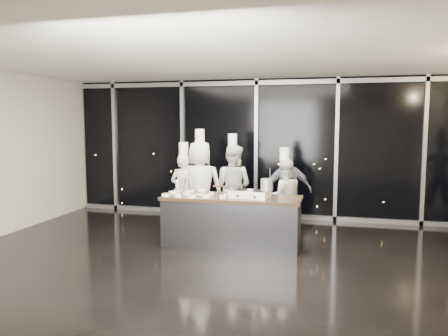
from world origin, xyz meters
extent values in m
plane|color=black|center=(0.00, 0.00, 0.00)|extent=(9.00, 9.00, 0.00)
cube|color=beige|center=(0.00, 3.50, 1.60)|extent=(9.00, 0.02, 3.20)
cube|color=beige|center=(0.00, -3.50, 1.60)|extent=(9.00, 0.02, 3.20)
cube|color=white|center=(0.00, 0.00, 3.20)|extent=(9.00, 7.00, 0.02)
cube|color=black|center=(0.00, 3.44, 1.60)|extent=(8.90, 0.04, 3.18)
cube|color=#97999F|center=(0.00, 3.39, 3.10)|extent=(8.90, 0.08, 0.10)
cube|color=#97999F|center=(0.00, 3.39, 0.05)|extent=(8.90, 0.08, 0.10)
cube|color=#97999F|center=(-3.60, 3.39, 1.60)|extent=(0.08, 0.08, 3.20)
cube|color=#97999F|center=(-1.80, 3.39, 1.60)|extent=(0.08, 0.08, 3.20)
cube|color=#97999F|center=(0.00, 3.39, 1.60)|extent=(0.08, 0.08, 3.20)
cube|color=#97999F|center=(1.80, 3.39, 1.60)|extent=(0.08, 0.08, 3.20)
cube|color=#97999F|center=(3.60, 3.39, 1.60)|extent=(0.08, 0.08, 3.20)
cube|color=#35353A|center=(0.00, 0.90, 0.42)|extent=(2.40, 0.80, 0.84)
cube|color=#3A2A18|center=(0.00, 0.90, 0.87)|extent=(2.46, 0.86, 0.06)
cube|color=white|center=(0.34, 0.86, 0.96)|extent=(0.70, 0.48, 0.12)
cylinder|color=black|center=(0.18, 0.88, 1.03)|extent=(0.25, 0.25, 0.02)
cylinder|color=black|center=(0.50, 0.83, 1.03)|extent=(0.25, 0.25, 0.02)
cylinder|color=black|center=(0.16, 0.67, 0.95)|extent=(0.04, 0.02, 0.04)
cylinder|color=black|center=(0.46, 0.63, 0.95)|extent=(0.04, 0.02, 0.04)
cylinder|color=slate|center=(0.02, 0.90, 1.06)|extent=(0.33, 0.33, 0.05)
cube|color=#4C2B14|center=(-0.23, 0.94, 1.07)|extent=(0.22, 0.06, 0.02)
cylinder|color=#A6A6A9|center=(0.64, 0.80, 1.14)|extent=(0.23, 0.23, 0.21)
cylinder|color=white|center=(-1.15, 0.64, 0.92)|extent=(0.14, 0.14, 0.04)
cylinder|color=#C85221|center=(-1.15, 0.64, 0.94)|extent=(0.12, 0.12, 0.01)
cylinder|color=white|center=(-1.12, 0.89, 0.92)|extent=(0.14, 0.14, 0.04)
cylinder|color=#B9B682|center=(-1.12, 0.89, 0.94)|extent=(0.12, 0.12, 0.01)
cylinder|color=white|center=(-1.12, 1.18, 0.92)|extent=(0.15, 0.15, 0.04)
cylinder|color=#361710|center=(-1.12, 1.18, 0.94)|extent=(0.12, 0.12, 0.01)
cylinder|color=white|center=(-0.90, 0.59, 0.92)|extent=(0.12, 0.12, 0.04)
cylinder|color=white|center=(-0.90, 0.59, 0.94)|extent=(0.10, 0.10, 0.01)
cylinder|color=white|center=(-0.85, 0.90, 0.92)|extent=(0.14, 0.14, 0.04)
cylinder|color=#E1C670|center=(-0.85, 0.90, 0.94)|extent=(0.12, 0.12, 0.01)
cylinder|color=white|center=(-0.85, 1.14, 0.92)|extent=(0.16, 0.16, 0.04)
cylinder|color=olive|center=(-0.85, 1.14, 0.94)|extent=(0.13, 0.13, 0.01)
cylinder|color=white|center=(-0.64, 0.59, 0.92)|extent=(0.16, 0.16, 0.04)
cylinder|color=tan|center=(-0.64, 0.59, 0.94)|extent=(0.13, 0.13, 0.01)
cylinder|color=white|center=(-0.60, 0.91, 0.92)|extent=(0.12, 0.12, 0.04)
cylinder|color=black|center=(-0.60, 0.91, 0.94)|extent=(0.10, 0.10, 0.01)
cylinder|color=white|center=(-0.64, 1.18, 0.92)|extent=(0.17, 0.17, 0.04)
cylinder|color=white|center=(-0.64, 1.18, 0.94)|extent=(0.14, 0.14, 0.01)
cylinder|color=white|center=(-0.40, 0.67, 0.92)|extent=(0.14, 0.14, 0.04)
cylinder|color=#B9B34A|center=(-0.40, 0.67, 0.94)|extent=(0.12, 0.12, 0.01)
cylinder|color=white|center=(-0.39, 0.95, 0.92)|extent=(0.11, 0.11, 0.04)
cylinder|color=tan|center=(-0.39, 0.95, 0.94)|extent=(0.09, 0.09, 0.01)
cylinder|color=white|center=(-0.11, 0.69, 0.92)|extent=(0.12, 0.12, 0.04)
cylinder|color=beige|center=(-0.11, 0.69, 0.94)|extent=(0.10, 0.10, 0.01)
cylinder|color=white|center=(-0.10, 0.99, 0.92)|extent=(0.12, 0.12, 0.04)
cylinder|color=brown|center=(-0.10, 0.99, 0.94)|extent=(0.10, 0.10, 0.01)
cylinder|color=silver|center=(-1.14, 1.22, 0.99)|extent=(0.07, 0.07, 0.18)
cone|color=silver|center=(-1.14, 1.22, 1.11)|extent=(0.06, 0.06, 0.06)
imported|color=silver|center=(-1.20, 1.77, 0.79)|extent=(0.60, 0.42, 1.58)
cylinder|color=white|center=(-1.20, 1.77, 1.68)|extent=(0.20, 0.20, 0.26)
imported|color=silver|center=(-0.85, 1.74, 0.92)|extent=(1.00, 0.76, 1.85)
cylinder|color=white|center=(-0.85, 1.74, 1.95)|extent=(0.22, 0.22, 0.26)
imported|color=silver|center=(-0.30, 2.26, 0.87)|extent=(0.95, 0.79, 1.75)
cylinder|color=white|center=(-0.30, 2.26, 1.85)|extent=(0.22, 0.22, 0.26)
imported|color=#141838|center=(0.86, 2.27, 0.82)|extent=(1.04, 0.66, 1.64)
imported|color=silver|center=(0.81, 1.93, 0.75)|extent=(0.88, 0.78, 1.49)
cylinder|color=white|center=(0.81, 1.93, 1.59)|extent=(0.24, 0.24, 0.26)
camera|label=1|loc=(1.74, -6.56, 2.22)|focal=35.00mm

